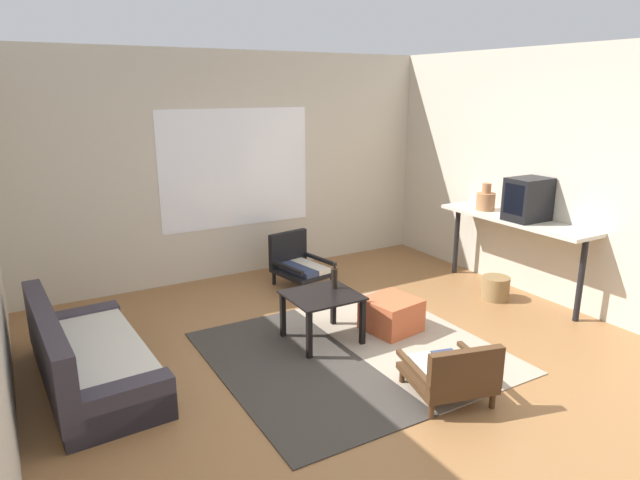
{
  "coord_description": "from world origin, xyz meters",
  "views": [
    {
      "loc": [
        -2.45,
        -3.24,
        2.28
      ],
      "look_at": [
        -0.07,
        0.86,
        0.96
      ],
      "focal_mm": 30.85,
      "sensor_mm": 36.0,
      "label": 1
    }
  ],
  "objects_px": {
    "crt_television": "(528,199)",
    "coffee_table": "(322,303)",
    "couch": "(86,361)",
    "armchair_by_window": "(298,263)",
    "wicker_basket": "(495,288)",
    "armchair_striped_foreground": "(451,373)",
    "ottoman_orange": "(391,315)",
    "console_shelf": "(514,225)",
    "glass_bottle": "(335,278)",
    "clay_vase": "(486,200)"
  },
  "relations": [
    {
      "from": "couch",
      "to": "crt_television",
      "type": "xyz_separation_m",
      "value": [
        4.44,
        -0.43,
        0.92
      ]
    },
    {
      "from": "coffee_table",
      "to": "glass_bottle",
      "type": "xyz_separation_m",
      "value": [
        0.18,
        0.07,
        0.19
      ]
    },
    {
      "from": "console_shelf",
      "to": "glass_bottle",
      "type": "xyz_separation_m",
      "value": [
        -2.27,
        0.1,
        -0.24
      ]
    },
    {
      "from": "armchair_striped_foreground",
      "to": "clay_vase",
      "type": "bearing_deg",
      "value": 39.84
    },
    {
      "from": "couch",
      "to": "wicker_basket",
      "type": "bearing_deg",
      "value": -4.34
    },
    {
      "from": "armchair_by_window",
      "to": "glass_bottle",
      "type": "distance_m",
      "value": 1.45
    },
    {
      "from": "ottoman_orange",
      "to": "glass_bottle",
      "type": "relative_size",
      "value": 1.83
    },
    {
      "from": "console_shelf",
      "to": "coffee_table",
      "type": "bearing_deg",
      "value": 179.32
    },
    {
      "from": "armchair_by_window",
      "to": "crt_television",
      "type": "distance_m",
      "value": 2.66
    },
    {
      "from": "glass_bottle",
      "to": "crt_television",
      "type": "bearing_deg",
      "value": -6.22
    },
    {
      "from": "ottoman_orange",
      "to": "couch",
      "type": "bearing_deg",
      "value": 171.52
    },
    {
      "from": "coffee_table",
      "to": "wicker_basket",
      "type": "xyz_separation_m",
      "value": [
        2.2,
        -0.06,
        -0.25
      ]
    },
    {
      "from": "clay_vase",
      "to": "wicker_basket",
      "type": "height_order",
      "value": "clay_vase"
    },
    {
      "from": "armchair_by_window",
      "to": "glass_bottle",
      "type": "bearing_deg",
      "value": -103.93
    },
    {
      "from": "ottoman_orange",
      "to": "glass_bottle",
      "type": "xyz_separation_m",
      "value": [
        -0.51,
        0.22,
        0.4
      ]
    },
    {
      "from": "coffee_table",
      "to": "armchair_by_window",
      "type": "height_order",
      "value": "armchair_by_window"
    },
    {
      "from": "armchair_by_window",
      "to": "armchair_striped_foreground",
      "type": "distance_m",
      "value": 2.82
    },
    {
      "from": "crt_television",
      "to": "wicker_basket",
      "type": "xyz_separation_m",
      "value": [
        -0.25,
        0.11,
        -1.0
      ]
    },
    {
      "from": "clay_vase",
      "to": "glass_bottle",
      "type": "height_order",
      "value": "clay_vase"
    },
    {
      "from": "armchair_by_window",
      "to": "crt_television",
      "type": "bearing_deg",
      "value": -40.21
    },
    {
      "from": "coffee_table",
      "to": "armchair_striped_foreground",
      "type": "bearing_deg",
      "value": -76.46
    },
    {
      "from": "armchair_striped_foreground",
      "to": "ottoman_orange",
      "type": "relative_size",
      "value": 1.54
    },
    {
      "from": "console_shelf",
      "to": "glass_bottle",
      "type": "height_order",
      "value": "console_shelf"
    },
    {
      "from": "armchair_by_window",
      "to": "crt_television",
      "type": "height_order",
      "value": "crt_television"
    },
    {
      "from": "coffee_table",
      "to": "console_shelf",
      "type": "bearing_deg",
      "value": -0.68
    },
    {
      "from": "glass_bottle",
      "to": "couch",
      "type": "bearing_deg",
      "value": 175.22
    },
    {
      "from": "armchair_by_window",
      "to": "wicker_basket",
      "type": "height_order",
      "value": "armchair_by_window"
    },
    {
      "from": "console_shelf",
      "to": "clay_vase",
      "type": "bearing_deg",
      "value": 90.0
    },
    {
      "from": "armchair_by_window",
      "to": "wicker_basket",
      "type": "bearing_deg",
      "value": -42.09
    },
    {
      "from": "couch",
      "to": "wicker_basket",
      "type": "distance_m",
      "value": 4.21
    },
    {
      "from": "ottoman_orange",
      "to": "console_shelf",
      "type": "xyz_separation_m",
      "value": [
        1.76,
        0.12,
        0.65
      ]
    },
    {
      "from": "ottoman_orange",
      "to": "wicker_basket",
      "type": "distance_m",
      "value": 1.51
    },
    {
      "from": "coffee_table",
      "to": "crt_television",
      "type": "bearing_deg",
      "value": -4.04
    },
    {
      "from": "armchair_by_window",
      "to": "crt_television",
      "type": "xyz_separation_m",
      "value": [
        1.92,
        -1.63,
        0.86
      ]
    },
    {
      "from": "couch",
      "to": "crt_television",
      "type": "distance_m",
      "value": 4.56
    },
    {
      "from": "couch",
      "to": "armchair_by_window",
      "type": "xyz_separation_m",
      "value": [
        2.52,
        1.2,
        0.06
      ]
    },
    {
      "from": "console_shelf",
      "to": "glass_bottle",
      "type": "distance_m",
      "value": 2.28
    },
    {
      "from": "armchair_striped_foreground",
      "to": "crt_television",
      "type": "height_order",
      "value": "crt_television"
    },
    {
      "from": "couch",
      "to": "ottoman_orange",
      "type": "xyz_separation_m",
      "value": [
        2.69,
        -0.4,
        -0.04
      ]
    },
    {
      "from": "couch",
      "to": "clay_vase",
      "type": "height_order",
      "value": "clay_vase"
    },
    {
      "from": "console_shelf",
      "to": "glass_bottle",
      "type": "relative_size",
      "value": 7.32
    },
    {
      "from": "armchair_by_window",
      "to": "clay_vase",
      "type": "xyz_separation_m",
      "value": [
        1.93,
        -1.04,
        0.75
      ]
    },
    {
      "from": "armchair_striped_foreground",
      "to": "clay_vase",
      "type": "relative_size",
      "value": 2.26
    },
    {
      "from": "armchair_by_window",
      "to": "glass_bottle",
      "type": "relative_size",
      "value": 2.8
    },
    {
      "from": "ottoman_orange",
      "to": "coffee_table",
      "type": "bearing_deg",
      "value": 168.13
    },
    {
      "from": "couch",
      "to": "ottoman_orange",
      "type": "distance_m",
      "value": 2.72
    },
    {
      "from": "glass_bottle",
      "to": "wicker_basket",
      "type": "xyz_separation_m",
      "value": [
        2.02,
        -0.14,
        -0.44
      ]
    },
    {
      "from": "wicker_basket",
      "to": "ottoman_orange",
      "type": "bearing_deg",
      "value": -176.86
    },
    {
      "from": "armchair_striped_foreground",
      "to": "clay_vase",
      "type": "xyz_separation_m",
      "value": [
        2.12,
        1.77,
        0.8
      ]
    },
    {
      "from": "crt_television",
      "to": "coffee_table",
      "type": "bearing_deg",
      "value": 175.96
    }
  ]
}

